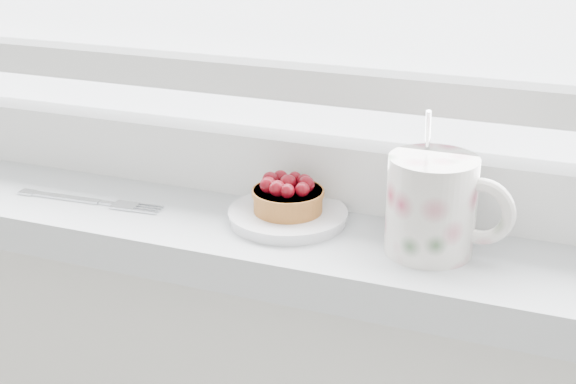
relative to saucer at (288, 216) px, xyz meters
The scene contains 4 objects.
saucer is the anchor object (origin of this frame).
raspberry_tart 0.02m from the saucer, 137.82° to the right, with size 0.07×0.07×0.04m.
floral_mug 0.16m from the saucer, ahead, with size 0.12×0.09×0.14m.
fork 0.23m from the saucer, behind, with size 0.17×0.03×0.00m.
Camera 1 is at (0.28, 1.19, 1.28)m, focal length 50.00 mm.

